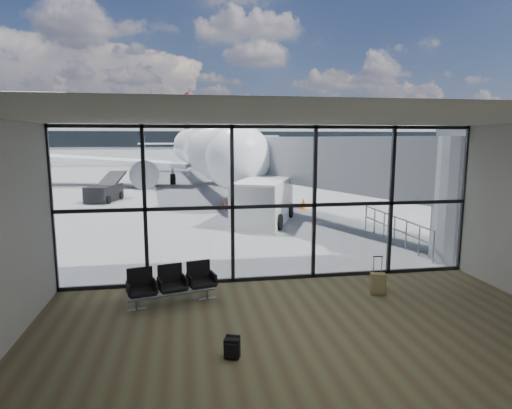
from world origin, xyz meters
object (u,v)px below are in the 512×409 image
object	(u,v)px
seating_row	(171,282)
mobile_stairs	(6,198)
airliner	(202,151)
belt_loader	(105,192)
backpack	(232,348)
service_van	(263,201)
suitcase	(378,284)

from	to	relation	value
seating_row	mobile_stairs	size ratio (longest dim) A/B	0.60
airliner	belt_loader	distance (m)	13.20
seating_row	backpack	world-z (taller)	seating_row
service_van	suitcase	bearing A→B (deg)	-59.94
mobile_stairs	belt_loader	bearing A→B (deg)	9.19
backpack	mobile_stairs	xyz separation A→B (m)	(-11.34, 19.82, 0.37)
seating_row	suitcase	distance (m)	5.39
backpack	airliner	xyz separation A→B (m)	(0.91, 32.80, 2.77)
mobile_stairs	suitcase	bearing A→B (deg)	-59.49
seating_row	belt_loader	size ratio (longest dim) A/B	0.52
belt_loader	mobile_stairs	size ratio (longest dim) A/B	1.14
suitcase	belt_loader	bearing A→B (deg)	131.34
seating_row	mobile_stairs	distance (m)	19.63
backpack	belt_loader	xyz separation A→B (m)	(-6.04, 21.83, 0.41)
suitcase	service_van	size ratio (longest dim) A/B	0.19
belt_loader	mobile_stairs	xyz separation A→B (m)	(-5.30, -2.01, -0.04)
seating_row	mobile_stairs	xyz separation A→B (m)	(-10.15, 16.80, 0.04)
seating_row	mobile_stairs	bearing A→B (deg)	106.94
belt_loader	backpack	bearing A→B (deg)	-59.86
backpack	mobile_stairs	bearing A→B (deg)	140.04
backpack	service_van	world-z (taller)	service_van
backpack	mobile_stairs	distance (m)	22.83
seating_row	service_van	xyz separation A→B (m)	(4.14, 9.79, 0.55)
seating_row	airliner	distance (m)	29.96
suitcase	service_van	distance (m)	10.25
backpack	service_van	xyz separation A→B (m)	(2.95, 12.80, 0.88)
suitcase	belt_loader	size ratio (longest dim) A/B	0.25
suitcase	service_van	bearing A→B (deg)	110.21
backpack	suitcase	size ratio (longest dim) A/B	0.42
suitcase	mobile_stairs	world-z (taller)	mobile_stairs
airliner	suitcase	bearing A→B (deg)	-88.25
seating_row	service_van	world-z (taller)	service_van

